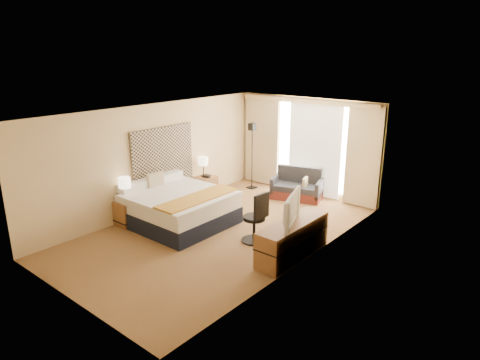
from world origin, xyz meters
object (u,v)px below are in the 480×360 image
Objects in this scene: lamp_right at (203,161)px; floor_lamp at (252,143)px; nightstand_left at (128,213)px; media_dresser at (293,239)px; bed at (178,207)px; desk_chair at (256,220)px; lamp_left at (124,183)px; television at (287,209)px; nightstand_right at (206,186)px; loveseat at (297,188)px.

floor_lamp is at bearing 68.40° from lamp_right.
media_dresser is at bearing 15.84° from nightstand_left.
media_dresser is 2.91m from bed.
floor_lamp reaches higher than desk_chair.
bed is 1.28m from lamp_left.
bed is 2.91m from television.
nightstand_left is 2.50m from nightstand_right.
desk_chair reaches higher than nightstand_left.
nightstand_right is 0.25× the size of bed.
bed is 1.17× the size of floor_lamp.
television is (3.65, 0.93, 0.02)m from lamp_left.
floor_lamp is 1.78× the size of television.
nightstand_left is 0.30× the size of floor_lamp.
lamp_right is at bearing 116.45° from bed.
bed is at bearing 44.60° from lamp_left.
desk_chair is (2.28, -2.75, -0.84)m from floor_lamp.
lamp_right is at bearing 157.67° from desk_chair.
nightstand_right is 0.31× the size of media_dresser.
nightstand_right is 3.12m from desk_chair.
lamp_left is (-0.00, -2.54, 0.71)m from nightstand_right.
lamp_right is at bearing 90.97° from nightstand_left.
lamp_left is (-1.96, -3.99, 0.72)m from loveseat.
desk_chair is at bearing 176.54° from media_dresser.
television is at bearing -78.61° from loveseat.
nightstand_right is at bearing 158.60° from media_dresser.
lamp_left is (-2.78, -1.14, 0.51)m from desk_chair.
nightstand_left and nightstand_right have the same top height.
lamp_right is (-0.04, -0.03, 0.69)m from nightstand_right.
television is (0.87, -0.21, 0.52)m from desk_chair.
nightstand_left is at bearing -97.48° from floor_lamp.
loveseat is 1.80m from floor_lamp.
nightstand_right is 0.98× the size of lamp_left.
lamp_left is at bearing -163.66° from media_dresser.
desk_chair is at bearing -50.41° from floor_lamp.
bed is (0.81, -1.74, 0.11)m from nightstand_right.
bed is 2.02× the size of desk_chair.
lamp_right reaches higher than nightstand_left.
television is (-0.05, -0.16, 0.65)m from media_dresser.
nightstand_right is at bearing 156.87° from desk_chair.
floor_lamp is 1.73× the size of desk_chair.
loveseat reaches higher than media_dresser.
bed is 2.00m from lamp_right.
desk_chair is at bearing -26.62° from nightstand_right.
loveseat is at bearing 63.77° from lamp_left.
media_dresser is 0.67m from television.
nightstand_left is 1.00× the size of nightstand_right.
loveseat is 4.50m from lamp_left.
lamp_right is (-0.85, 1.71, 0.58)m from bed.
loveseat is (1.96, 1.45, -0.01)m from nightstand_right.
nightstand_left is at bearing 88.78° from lamp_left.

